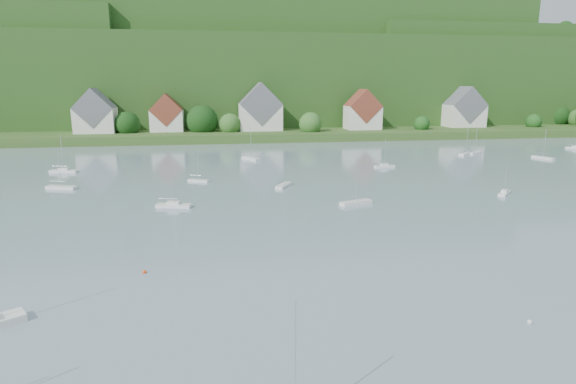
{
  "coord_description": "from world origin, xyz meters",
  "views": [
    {
      "loc": [
        -13.11,
        4.39,
        20.17
      ],
      "look_at": [
        -2.01,
        75.0,
        4.0
      ],
      "focal_mm": 29.7,
      "sensor_mm": 36.0,
      "label": 1
    }
  ],
  "objects": [
    {
      "name": "village_building_1",
      "position": [
        -30.0,
        189.0,
        8.75
      ],
      "size": [
        12.0,
        9.36,
        14.0
      ],
      "color": "silver",
      "rests_on": "far_shore_strip"
    },
    {
      "name": "forested_ridge",
      "position": [
        0.39,
        268.57,
        22.89
      ],
      "size": [
        620.0,
        181.22,
        69.89
      ],
      "color": "#1B3C13",
      "rests_on": "ground"
    },
    {
      "name": "village_building_0",
      "position": [
        -55.0,
        187.0,
        9.51
      ],
      "size": [
        14.0,
        10.4,
        16.0
      ],
      "color": "silver",
      "rests_on": "far_shore_strip"
    },
    {
      "name": "village_building_3",
      "position": [
        45.0,
        186.0,
        9.43
      ],
      "size": [
        13.0,
        10.4,
        15.5
      ],
      "color": "silver",
      "rests_on": "far_shore_strip"
    },
    {
      "name": "village_building_2",
      "position": [
        5.0,
        188.0,
        10.27
      ],
      "size": [
        16.0,
        11.44,
        18.0
      ],
      "color": "silver",
      "rests_on": "far_shore_strip"
    },
    {
      "name": "far_sailboat_cluster",
      "position": [
        6.31,
        117.53,
        0.37
      ],
      "size": [
        192.55,
        68.73,
        8.72
      ],
      "color": "white",
      "rests_on": "ground"
    },
    {
      "name": "far_shore_strip",
      "position": [
        0.0,
        200.0,
        1.5
      ],
      "size": [
        600.0,
        60.0,
        3.0
      ],
      "primitive_type": "cube",
      "color": "#31551F",
      "rests_on": "ground"
    },
    {
      "name": "mooring_buoy_3",
      "position": [
        -21.07,
        55.14,
        0.0
      ],
      "size": [
        0.44,
        0.44,
        0.44
      ],
      "primitive_type": "sphere",
      "color": "#FF470F",
      "rests_on": "ground"
    },
    {
      "name": "village_building_4",
      "position": [
        90.0,
        190.0,
        9.59
      ],
      "size": [
        15.0,
        10.4,
        16.5
      ],
      "color": "silver",
      "rests_on": "far_shore_strip"
    },
    {
      "name": "mooring_buoy_1",
      "position": [
        13.38,
        38.29,
        0.0
      ],
      "size": [
        0.45,
        0.45,
        0.45
      ],
      "primitive_type": "sphere",
      "color": "silver",
      "rests_on": "ground"
    }
  ]
}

